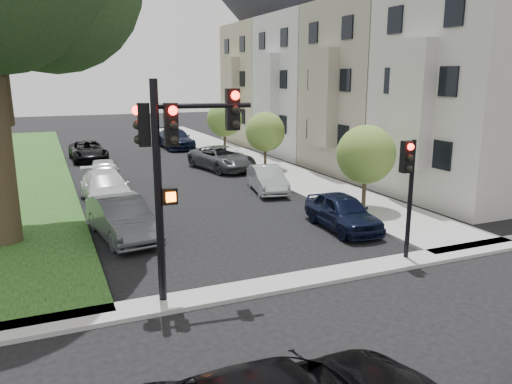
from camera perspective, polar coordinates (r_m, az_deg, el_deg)
name	(u,v)px	position (r m, az deg, el deg)	size (l,w,h in m)	color
ground	(336,313)	(12.84, 9.08, -13.46)	(140.00, 140.00, 0.00)	black
sidewalk_right	(238,155)	(36.51, -2.02, 4.19)	(3.50, 44.00, 0.12)	#979793
sidewalk_cross	(298,281)	(14.38, 4.79, -10.07)	(60.00, 1.00, 0.12)	#979793
house_a	(481,49)	(25.75, 24.31, 14.71)	(7.70, 7.55, 15.97)	gray
house_b	(380,55)	(31.37, 13.94, 14.97)	(7.70, 7.55, 15.97)	gray
house_c	(316,59)	(37.65, 6.86, 14.87)	(7.70, 7.55, 15.97)	silver
house_d	(272,62)	(44.31, 1.86, 14.68)	(7.70, 7.55, 15.97)	gray
small_tree_a	(366,154)	(21.59, 12.45, 4.21)	(2.49, 2.49, 3.74)	#36291B
small_tree_b	(265,132)	(30.52, 1.07, 6.89)	(2.41, 2.41, 3.62)	#36291B
small_tree_c	(224,119)	(37.30, -3.62, 8.30)	(2.61, 2.61, 3.91)	#36291B
traffic_signal_main	(174,152)	(12.36, -9.31, 4.53)	(2.77, 0.72, 5.66)	black
traffic_signal_secondary	(408,178)	(15.86, 17.00, 1.54)	(0.48, 0.39, 3.85)	black
car_parked_0	(343,212)	(19.23, 9.87, -2.24)	(1.61, 4.01, 1.37)	black
car_parked_1	(267,179)	(25.08, 1.30, 1.47)	(1.38, 3.95, 1.30)	#999BA0
car_parked_2	(222,158)	(31.20, -3.92, 3.89)	(2.42, 5.25, 1.46)	#3F4247
car_parked_4	(175,139)	(41.03, -9.20, 6.02)	(2.16, 5.32, 1.54)	black
car_parked_5	(122,218)	(18.52, -15.07, -2.91)	(1.57, 4.51, 1.49)	#3F4247
car_parked_6	(106,188)	(23.93, -16.75, 0.49)	(1.99, 4.90, 1.42)	silver
car_parked_7	(104,173)	(27.82, -16.99, 2.14)	(1.64, 4.06, 1.38)	#999BA0
car_parked_8	(88,151)	(36.46, -18.63, 4.49)	(2.26, 4.90, 1.36)	black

